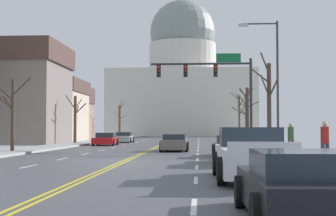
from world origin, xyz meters
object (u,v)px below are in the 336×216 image
Objects in this scene: sedan_near_02 at (239,151)px; pickup_truck_near_03 at (252,156)px; sedan_near_01 at (231,147)px; sedan_near_00 at (175,143)px; sedan_oncoming_00 at (106,139)px; signal_gantry at (215,79)px; pedestrian_01 at (325,140)px; street_lamp_right at (272,74)px; pedestrian_00 at (291,137)px; sedan_oncoming_01 at (124,138)px; sedan_near_04 at (303,187)px.

sedan_near_02 is 6.96m from pickup_truck_near_03.
sedan_near_02 is (-0.02, -5.77, 0.04)m from sedan_near_01.
sedan_oncoming_00 is at bearing 121.14° from sedan_near_00.
signal_gantry reaches higher than pedestrian_01.
street_lamp_right reaches higher than pedestrian_01.
pedestrian_00 is (6.74, -7.32, 0.55)m from sedan_near_00.
pedestrian_00 is at bearing -71.58° from signal_gantry.
signal_gantry is 9.98m from street_lamp_right.
street_lamp_right is 1.73× the size of sedan_near_00.
street_lamp_right reaches higher than sedan_near_00.
street_lamp_right reaches higher than sedan_oncoming_00.
pickup_truck_near_03 is at bearing -90.61° from sedan_near_01.
sedan_oncoming_00 is at bearing -91.64° from sedan_oncoming_01.
signal_gantry reaches higher than pickup_truck_near_03.
signal_gantry is 1.70× the size of sedan_near_01.
street_lamp_right is 5.06m from sedan_near_01.
sedan_near_00 is 2.58× the size of pedestrian_01.
sedan_near_00 is at bearing 132.64° from pedestrian_00.
street_lamp_right is 30.06m from sedan_oncoming_01.
sedan_near_02 reaches higher than sedan_near_01.
sedan_oncoming_01 is at bearing 88.36° from sedan_oncoming_00.
pickup_truck_near_03 is 32.97m from sedan_oncoming_00.
sedan_oncoming_01 is (-10.20, 40.86, -0.19)m from pickup_truck_near_03.
pickup_truck_near_03 is at bearing -124.46° from pedestrian_01.
signal_gantry is 17.22m from sedan_near_02.
sedan_near_01 is (3.51, -6.79, -0.01)m from sedan_near_00.
pedestrian_01 is (3.32, -7.69, 0.56)m from sedan_near_01.
signal_gantry is 1.50× the size of pickup_truck_near_03.
street_lamp_right is at bearing -64.44° from sedan_oncoming_01.
sedan_near_00 reaches higher than sedan_oncoming_00.
sedan_near_04 is 2.47× the size of pedestrian_00.
sedan_near_04 is 39.69m from sedan_oncoming_00.
sedan_near_02 is 13.94m from sedan_near_04.
sedan_near_01 is 29.97m from sedan_oncoming_01.
pedestrian_01 is at bearing -78.20° from signal_gantry.
sedan_near_00 is 1.03× the size of sedan_oncoming_00.
pickup_truck_near_03 reaches higher than sedan_near_00.
street_lamp_right reaches higher than sedan_oncoming_01.
pedestrian_00 is at bearing -9.41° from sedan_near_01.
pickup_truck_near_03 is at bearing 91.28° from sedan_near_04.
pedestrian_01 is (0.09, -7.15, -0.00)m from pedestrian_00.
sedan_oncoming_01 is at bearing 104.02° from pickup_truck_near_03.
pedestrian_01 is (0.82, -8.96, -3.65)m from street_lamp_right.
pedestrian_00 is at bearing -64.68° from sedan_oncoming_01.
sedan_near_00 is 13.72m from sedan_oncoming_00.
sedan_near_00 is 0.98× the size of sedan_oncoming_01.
pickup_truck_near_03 is 3.02× the size of pedestrian_01.
signal_gantry is at bearing 92.83° from sedan_near_01.
pedestrian_01 is (6.84, -14.47, 0.54)m from sedan_near_00.
sedan_oncoming_01 is 2.62× the size of pedestrian_00.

